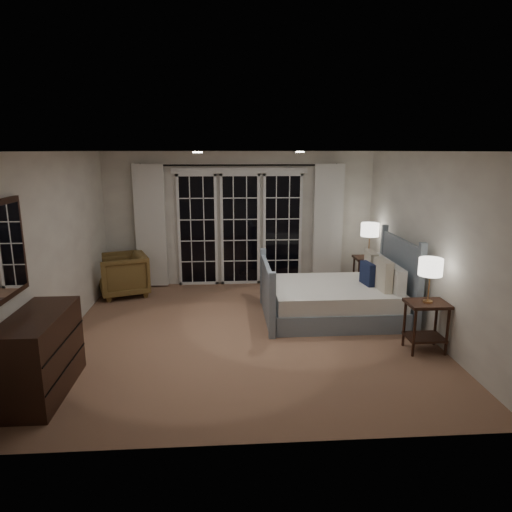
{
  "coord_description": "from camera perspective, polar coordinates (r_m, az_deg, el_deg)",
  "views": [
    {
      "loc": [
        -0.29,
        -6.01,
        2.51
      ],
      "look_at": [
        0.15,
        0.27,
        1.05
      ],
      "focal_mm": 32.0,
      "sensor_mm": 36.0,
      "label": 1
    }
  ],
  "objects": [
    {
      "name": "floor",
      "position": [
        6.52,
        -1.14,
        -9.58
      ],
      "size": [
        5.0,
        5.0,
        0.0
      ],
      "primitive_type": "plane",
      "color": "#94674F",
      "rests_on": "ground"
    },
    {
      "name": "ceiling",
      "position": [
        6.02,
        -1.25,
        12.96
      ],
      "size": [
        5.0,
        5.0,
        0.0
      ],
      "primitive_type": "plane",
      "rotation": [
        3.14,
        0.0,
        0.0
      ],
      "color": "white",
      "rests_on": "wall_back"
    },
    {
      "name": "wall_left",
      "position": [
        6.53,
        -23.67,
        0.82
      ],
      "size": [
        0.02,
        5.0,
        2.5
      ],
      "primitive_type": "cube",
      "color": "white",
      "rests_on": "floor"
    },
    {
      "name": "wall_right",
      "position": [
        6.75,
        20.54,
        1.46
      ],
      "size": [
        0.02,
        5.0,
        2.5
      ],
      "primitive_type": "cube",
      "color": "white",
      "rests_on": "floor"
    },
    {
      "name": "wall_back",
      "position": [
        8.61,
        -2.0,
        4.64
      ],
      "size": [
        5.0,
        0.02,
        2.5
      ],
      "primitive_type": "cube",
      "color": "white",
      "rests_on": "floor"
    },
    {
      "name": "wall_front",
      "position": [
        3.74,
        0.69,
        -6.62
      ],
      "size": [
        5.0,
        0.02,
        2.5
      ],
      "primitive_type": "cube",
      "color": "white",
      "rests_on": "floor"
    },
    {
      "name": "french_doors",
      "position": [
        8.6,
        -1.98,
        3.54
      ],
      "size": [
        2.5,
        0.04,
        2.2
      ],
      "color": "black",
      "rests_on": "wall_back"
    },
    {
      "name": "curtain_rod",
      "position": [
        8.42,
        -2.03,
        11.28
      ],
      "size": [
        3.5,
        0.03,
        0.03
      ],
      "primitive_type": "cylinder",
      "rotation": [
        0.0,
        1.57,
        0.0
      ],
      "color": "black",
      "rests_on": "wall_back"
    },
    {
      "name": "curtain_left",
      "position": [
        8.61,
        -13.03,
        3.64
      ],
      "size": [
        0.55,
        0.1,
        2.25
      ],
      "primitive_type": "cube",
      "color": "white",
      "rests_on": "curtain_rod"
    },
    {
      "name": "curtain_right",
      "position": [
        8.72,
        8.96,
        3.93
      ],
      "size": [
        0.55,
        0.1,
        2.25
      ],
      "primitive_type": "cube",
      "color": "white",
      "rests_on": "curtain_rod"
    },
    {
      "name": "downlight_a",
      "position": [
        6.7,
        5.53,
        12.83
      ],
      "size": [
        0.12,
        0.12,
        0.01
      ],
      "primitive_type": "cylinder",
      "color": "white",
      "rests_on": "ceiling"
    },
    {
      "name": "downlight_b",
      "position": [
        5.62,
        -7.32,
        12.75
      ],
      "size": [
        0.12,
        0.12,
        0.01
      ],
      "primitive_type": "cylinder",
      "color": "white",
      "rests_on": "ceiling"
    },
    {
      "name": "bed",
      "position": [
        7.12,
        10.16,
        -5.11
      ],
      "size": [
        2.09,
        1.49,
        1.21
      ],
      "color": "gray",
      "rests_on": "floor"
    },
    {
      "name": "nightstand_left",
      "position": [
        6.22,
        20.49,
        -7.36
      ],
      "size": [
        0.5,
        0.4,
        0.65
      ],
      "color": "#331A11",
      "rests_on": "floor"
    },
    {
      "name": "nightstand_right",
      "position": [
        8.49,
        13.78,
        -1.55
      ],
      "size": [
        0.5,
        0.4,
        0.64
      ],
      "color": "#331A11",
      "rests_on": "floor"
    },
    {
      "name": "lamp_left",
      "position": [
        6.03,
        20.99,
        -1.35
      ],
      "size": [
        0.29,
        0.29,
        0.57
      ],
      "color": "tan",
      "rests_on": "nightstand_left"
    },
    {
      "name": "lamp_right",
      "position": [
        8.34,
        14.05,
        3.17
      ],
      "size": [
        0.32,
        0.32,
        0.61
      ],
      "color": "tan",
      "rests_on": "nightstand_right"
    },
    {
      "name": "armchair",
      "position": [
        8.38,
        -16.31,
        -2.25
      ],
      "size": [
        1.04,
        1.02,
        0.75
      ],
      "primitive_type": "imported",
      "rotation": [
        0.0,
        0.0,
        -1.23
      ],
      "color": "brown",
      "rests_on": "floor"
    },
    {
      "name": "dresser",
      "position": [
        5.35,
        -25.36,
        -11.07
      ],
      "size": [
        0.52,
        1.23,
        0.87
      ],
      "color": "#331A11",
      "rests_on": "floor"
    },
    {
      "name": "mirror",
      "position": [
        5.12,
        -29.02,
        0.6
      ],
      "size": [
        0.05,
        0.85,
        1.0
      ],
      "color": "#331A11",
      "rests_on": "wall_left"
    }
  ]
}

